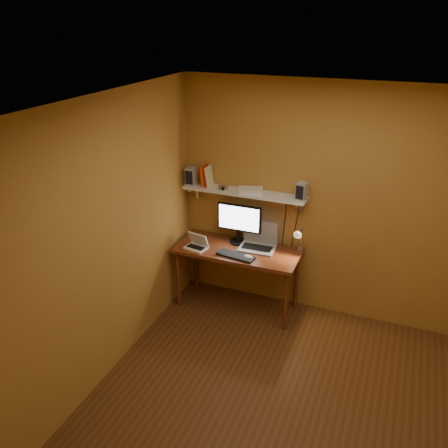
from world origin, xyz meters
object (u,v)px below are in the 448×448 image
at_px(keyboard, 236,256).
at_px(speaker_left, 191,176).
at_px(desk, 238,256).
at_px(monitor, 239,222).
at_px(router, 251,190).
at_px(laptop, 259,241).
at_px(desk_lamp, 299,237).
at_px(wall_shelf, 244,193).
at_px(shelf_camera, 223,188).
at_px(speaker_right, 302,191).
at_px(mouse, 248,257).
at_px(netbook, 197,244).

bearing_deg(keyboard, speaker_left, 160.54).
bearing_deg(desk, monitor, 105.43).
height_order(monitor, router, router).
height_order(desk, keyboard, keyboard).
bearing_deg(laptop, desk_lamp, -3.94).
bearing_deg(wall_shelf, shelf_camera, -163.06).
height_order(wall_shelf, speaker_right, speaker_right).
bearing_deg(shelf_camera, monitor, 14.56).
relative_size(mouse, desk_lamp, 0.29).
height_order(speaker_right, router, speaker_right).
relative_size(monitor, netbook, 1.90).
bearing_deg(netbook, speaker_right, 27.52).
height_order(desk, speaker_left, speaker_left).
relative_size(keyboard, shelf_camera, 3.88).
distance_m(wall_shelf, netbook, 0.78).
height_order(keyboard, router, router).
height_order(laptop, mouse, laptop).
xyz_separation_m(desk, monitor, (-0.05, 0.17, 0.35)).
height_order(monitor, shelf_camera, shelf_camera).
bearing_deg(monitor, laptop, -8.03).
bearing_deg(speaker_right, wall_shelf, -169.13).
bearing_deg(speaker_left, monitor, 2.43).
xyz_separation_m(speaker_left, router, (0.71, 0.01, -0.08)).
relative_size(desk, wall_shelf, 1.00).
xyz_separation_m(laptop, keyboard, (-0.16, -0.31, -0.07)).
height_order(desk, router, router).
relative_size(desk, shelf_camera, 12.82).
xyz_separation_m(desk, wall_shelf, (0.00, 0.19, 0.69)).
relative_size(netbook, keyboard, 0.64).
relative_size(desk_lamp, speaker_right, 2.00).
bearing_deg(monitor, router, 9.24).
bearing_deg(desk, shelf_camera, 150.86).
bearing_deg(desk, router, 69.19).
height_order(monitor, desk_lamp, monitor).
relative_size(wall_shelf, speaker_right, 7.48).
bearing_deg(speaker_left, speaker_right, 3.20).
distance_m(monitor, netbook, 0.54).
bearing_deg(speaker_left, netbook, -55.00).
bearing_deg(laptop, monitor, 169.95).
relative_size(monitor, speaker_left, 2.57).
distance_m(wall_shelf, shelf_camera, 0.24).
bearing_deg(keyboard, desk_lamp, 33.60).
height_order(wall_shelf, speaker_left, speaker_left).
bearing_deg(speaker_right, desk_lamp, -57.70).
bearing_deg(desk, laptop, 34.68).
xyz_separation_m(monitor, shelf_camera, (-0.18, -0.05, 0.40)).
distance_m(keyboard, speaker_right, 0.99).
xyz_separation_m(netbook, router, (0.51, 0.33, 0.60)).
bearing_deg(netbook, monitor, 49.77).
bearing_deg(netbook, router, 44.14).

